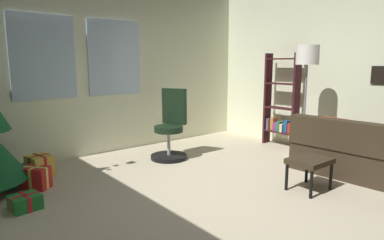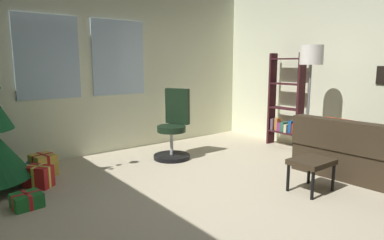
{
  "view_description": "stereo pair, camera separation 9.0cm",
  "coord_description": "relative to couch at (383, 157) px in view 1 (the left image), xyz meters",
  "views": [
    {
      "loc": [
        -2.4,
        -2.41,
        1.47
      ],
      "look_at": [
        -0.25,
        0.22,
        0.89
      ],
      "focal_mm": 31.46,
      "sensor_mm": 36.0,
      "label": 1
    },
    {
      "loc": [
        -2.33,
        -2.47,
        1.47
      ],
      "look_at": [
        -0.25,
        0.22,
        0.89
      ],
      "focal_mm": 31.46,
      "sensor_mm": 36.0,
      "label": 2
    }
  ],
  "objects": [
    {
      "name": "gift_box_gold",
      "position": [
        -3.41,
        2.84,
        -0.13
      ],
      "size": [
        0.32,
        0.35,
        0.29
      ],
      "color": "gold",
      "rests_on": "ground_plane"
    },
    {
      "name": "gift_box_red",
      "position": [
        -3.57,
        2.42,
        -0.14
      ],
      "size": [
        0.35,
        0.36,
        0.27
      ],
      "color": "red",
      "rests_on": "ground_plane"
    },
    {
      "name": "ground_plane",
      "position": [
        -2.14,
        0.73,
        -0.32
      ],
      "size": [
        5.51,
        5.38,
        0.1
      ],
      "primitive_type": "cube",
      "color": "#C3B596"
    },
    {
      "name": "couch",
      "position": [
        0.0,
        0.0,
        0.0
      ],
      "size": [
        1.62,
        1.94,
        0.76
      ],
      "color": "#32271A",
      "rests_on": "ground_plane"
    },
    {
      "name": "bookshelf",
      "position": [
        0.4,
        1.89,
        0.45
      ],
      "size": [
        0.18,
        0.64,
        1.63
      ],
      "color": "#38161A",
      "rests_on": "ground_plane"
    },
    {
      "name": "gift_box_green",
      "position": [
        -3.82,
        1.87,
        -0.19
      ],
      "size": [
        0.3,
        0.27,
        0.16
      ],
      "color": "#1E722D",
      "rests_on": "ground_plane"
    },
    {
      "name": "floor_lamp",
      "position": [
        -0.06,
        1.12,
        1.17
      ],
      "size": [
        0.33,
        0.33,
        1.72
      ],
      "color": "slate",
      "rests_on": "ground_plane"
    },
    {
      "name": "gift_box_blue",
      "position": [
        -3.53,
        2.81,
        -0.18
      ],
      "size": [
        0.29,
        0.4,
        0.18
      ],
      "color": "#2D4C99",
      "rests_on": "ground_plane"
    },
    {
      "name": "wall_back_with_windows",
      "position": [
        -2.16,
        3.47,
        1.14
      ],
      "size": [
        5.51,
        0.12,
        2.81
      ],
      "color": "#E5E7C2",
      "rests_on": "ground_plane"
    },
    {
      "name": "footstool",
      "position": [
        -1.12,
        0.36,
        0.06
      ],
      "size": [
        0.47,
        0.38,
        0.38
      ],
      "color": "#32271A",
      "rests_on": "ground_plane"
    },
    {
      "name": "office_chair",
      "position": [
        -1.58,
        2.47,
        0.15
      ],
      "size": [
        0.58,
        0.56,
        1.07
      ],
      "color": "black",
      "rests_on": "ground_plane"
    },
    {
      "name": "wall_right_with_frames",
      "position": [
        0.66,
        0.73,
        1.14
      ],
      "size": [
        0.12,
        5.38,
        2.81
      ],
      "color": "#E5E7C2",
      "rests_on": "ground_plane"
    }
  ]
}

